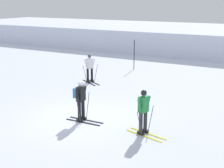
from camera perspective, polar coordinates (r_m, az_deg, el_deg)
ground_plane at (r=13.53m, az=-5.60°, el=-6.25°), size 120.00×120.00×0.00m
far_snow_ridge at (r=31.00m, az=15.49°, el=7.29°), size 80.00×7.72×2.10m
skier_green at (r=11.76m, az=5.69°, el=-4.81°), size 1.64×0.98×1.71m
skier_black at (r=13.02m, az=-5.68°, el=-2.66°), size 1.61×1.00×1.71m
skier_white at (r=19.21m, az=-4.06°, el=3.11°), size 1.57×1.13×1.71m
trail_marker_pole at (r=22.84m, az=4.00°, el=5.26°), size 0.05×0.05×2.11m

